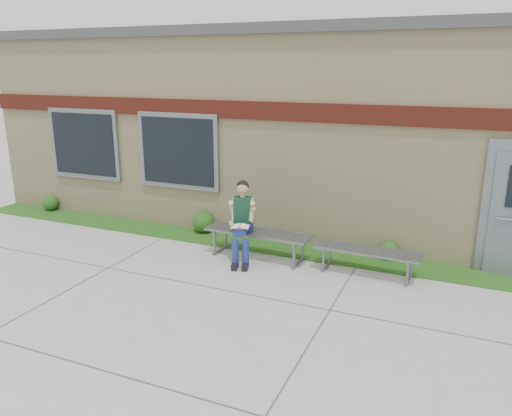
% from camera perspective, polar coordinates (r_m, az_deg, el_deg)
% --- Properties ---
extents(ground, '(80.00, 80.00, 0.00)m').
position_cam_1_polar(ground, '(7.35, -0.33, -11.86)').
color(ground, '#9E9E99').
rests_on(ground, ground).
extents(grass_strip, '(16.00, 0.80, 0.02)m').
position_cam_1_polar(grass_strip, '(9.58, 5.91, -5.05)').
color(grass_strip, '#1C4E14').
rests_on(grass_strip, ground).
extents(school_building, '(16.20, 6.22, 4.20)m').
position_cam_1_polar(school_building, '(12.30, 11.01, 9.47)').
color(school_building, beige).
rests_on(school_building, ground).
extents(bench_left, '(2.00, 0.62, 0.52)m').
position_cam_1_polar(bench_left, '(9.16, 0.23, -3.37)').
color(bench_left, slate).
rests_on(bench_left, ground).
extents(bench_right, '(1.78, 0.56, 0.46)m').
position_cam_1_polar(bench_right, '(8.64, 12.59, -5.30)').
color(bench_right, slate).
rests_on(bench_right, ground).
extents(girl, '(0.61, 0.89, 1.46)m').
position_cam_1_polar(girl, '(8.94, -1.61, -1.33)').
color(girl, navy).
rests_on(girl, ground).
extents(shrub_west, '(0.37, 0.37, 0.37)m').
position_cam_1_polar(shrub_west, '(13.17, -22.44, 0.54)').
color(shrub_west, '#1C4E14').
rests_on(shrub_west, grass_strip).
extents(shrub_mid, '(0.45, 0.45, 0.45)m').
position_cam_1_polar(shrub_mid, '(10.61, -6.04, -1.61)').
color(shrub_mid, '#1C4E14').
rests_on(shrub_mid, grass_strip).
extents(shrub_east, '(0.33, 0.33, 0.33)m').
position_cam_1_polar(shrub_east, '(9.45, 14.92, -4.66)').
color(shrub_east, '#1C4E14').
rests_on(shrub_east, grass_strip).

